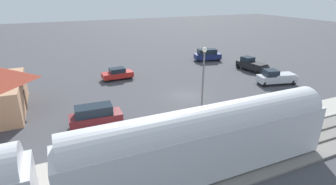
{
  "coord_description": "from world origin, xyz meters",
  "views": [
    {
      "loc": [
        -27.28,
        14.57,
        12.29
      ],
      "look_at": [
        -0.38,
        2.61,
        1.0
      ],
      "focal_mm": 28.21,
      "sensor_mm": 36.0,
      "label": 1
    }
  ],
  "objects_px": {
    "sedan_red": "(117,74)",
    "pedestrian_on_platform": "(293,108)",
    "suv_maroon": "(95,116)",
    "pedestrian_waiting_far": "(267,117)",
    "pickup_black": "(251,65)",
    "pickup_silver": "(276,77)",
    "suv_navy": "(207,55)",
    "light_pole_near_platform": "(203,77)"
  },
  "relations": [
    {
      "from": "suv_maroon",
      "to": "light_pole_near_platform",
      "type": "relative_size",
      "value": 0.65
    },
    {
      "from": "pedestrian_on_platform",
      "to": "pickup_silver",
      "type": "relative_size",
      "value": 0.3
    },
    {
      "from": "pedestrian_waiting_far",
      "to": "light_pole_near_platform",
      "type": "height_order",
      "value": "light_pole_near_platform"
    },
    {
      "from": "pedestrian_on_platform",
      "to": "suv_navy",
      "type": "distance_m",
      "value": 25.24
    },
    {
      "from": "pedestrian_waiting_far",
      "to": "pickup_black",
      "type": "height_order",
      "value": "pickup_black"
    },
    {
      "from": "pedestrian_on_platform",
      "to": "pickup_black",
      "type": "relative_size",
      "value": 0.3
    },
    {
      "from": "suv_navy",
      "to": "pickup_silver",
      "type": "distance_m",
      "value": 15.65
    },
    {
      "from": "pedestrian_waiting_far",
      "to": "suv_navy",
      "type": "relative_size",
      "value": 0.33
    },
    {
      "from": "sedan_red",
      "to": "suv_maroon",
      "type": "xyz_separation_m",
      "value": [
        -13.78,
        5.51,
        0.27
      ]
    },
    {
      "from": "pickup_black",
      "to": "suv_navy",
      "type": "bearing_deg",
      "value": 19.65
    },
    {
      "from": "suv_maroon",
      "to": "pedestrian_on_platform",
      "type": "bearing_deg",
      "value": -109.53
    },
    {
      "from": "light_pole_near_platform",
      "to": "sedan_red",
      "type": "bearing_deg",
      "value": 13.44
    },
    {
      "from": "pedestrian_on_platform",
      "to": "light_pole_near_platform",
      "type": "distance_m",
      "value": 10.07
    },
    {
      "from": "pickup_silver",
      "to": "pedestrian_on_platform",
      "type": "bearing_deg",
      "value": 142.99
    },
    {
      "from": "pickup_black",
      "to": "pedestrian_waiting_far",
      "type": "bearing_deg",
      "value": 143.43
    },
    {
      "from": "sedan_red",
      "to": "pedestrian_on_platform",
      "type": "bearing_deg",
      "value": -147.33
    },
    {
      "from": "pickup_silver",
      "to": "suv_maroon",
      "type": "bearing_deg",
      "value": 95.71
    },
    {
      "from": "pedestrian_waiting_far",
      "to": "light_pole_near_platform",
      "type": "bearing_deg",
      "value": 55.79
    },
    {
      "from": "pedestrian_on_platform",
      "to": "pickup_silver",
      "type": "xyz_separation_m",
      "value": [
        9.12,
        -6.88,
        -0.25
      ]
    },
    {
      "from": "sedan_red",
      "to": "pickup_black",
      "type": "xyz_separation_m",
      "value": [
        -4.35,
        -21.39,
        0.15
      ]
    },
    {
      "from": "sedan_red",
      "to": "suv_maroon",
      "type": "bearing_deg",
      "value": 158.21
    },
    {
      "from": "suv_navy",
      "to": "light_pole_near_platform",
      "type": "xyz_separation_m",
      "value": [
        -21.63,
        14.16,
        3.66
      ]
    },
    {
      "from": "suv_navy",
      "to": "pickup_silver",
      "type": "bearing_deg",
      "value": -173.99
    },
    {
      "from": "pedestrian_on_platform",
      "to": "light_pole_near_platform",
      "type": "relative_size",
      "value": 0.22
    },
    {
      "from": "pickup_black",
      "to": "pickup_silver",
      "type": "distance_m",
      "value": 7.03
    },
    {
      "from": "suv_maroon",
      "to": "sedan_red",
      "type": "bearing_deg",
      "value": -21.79
    },
    {
      "from": "pedestrian_on_platform",
      "to": "suv_navy",
      "type": "bearing_deg",
      "value": -11.98
    },
    {
      "from": "pedestrian_waiting_far",
      "to": "suv_maroon",
      "type": "xyz_separation_m",
      "value": [
        6.98,
        14.73,
        -0.13
      ]
    },
    {
      "from": "pickup_black",
      "to": "light_pole_near_platform",
      "type": "height_order",
      "value": "light_pole_near_platform"
    },
    {
      "from": "pedestrian_waiting_far",
      "to": "suv_maroon",
      "type": "height_order",
      "value": "suv_maroon"
    },
    {
      "from": "pedestrian_waiting_far",
      "to": "light_pole_near_platform",
      "type": "relative_size",
      "value": 0.22
    },
    {
      "from": "pedestrian_waiting_far",
      "to": "suv_maroon",
      "type": "relative_size",
      "value": 0.34
    },
    {
      "from": "suv_maroon",
      "to": "pickup_silver",
      "type": "distance_m",
      "value": 25.56
    },
    {
      "from": "pedestrian_on_platform",
      "to": "pickup_black",
      "type": "bearing_deg",
      "value": -27.52
    },
    {
      "from": "sedan_red",
      "to": "light_pole_near_platform",
      "type": "height_order",
      "value": "light_pole_near_platform"
    },
    {
      "from": "sedan_red",
      "to": "pickup_silver",
      "type": "distance_m",
      "value": 22.88
    },
    {
      "from": "pedestrian_on_platform",
      "to": "pickup_black",
      "type": "distance_m",
      "value": 18.05
    },
    {
      "from": "pickup_black",
      "to": "pickup_silver",
      "type": "xyz_separation_m",
      "value": [
        -6.88,
        1.46,
        0.0
      ]
    },
    {
      "from": "sedan_red",
      "to": "suv_navy",
      "type": "bearing_deg",
      "value": -76.68
    },
    {
      "from": "pedestrian_on_platform",
      "to": "pickup_black",
      "type": "xyz_separation_m",
      "value": [
        16.0,
        -8.34,
        -0.25
      ]
    },
    {
      "from": "suv_navy",
      "to": "suv_maroon",
      "type": "relative_size",
      "value": 1.05
    },
    {
      "from": "pickup_silver",
      "to": "light_pole_near_platform",
      "type": "bearing_deg",
      "value": 111.02
    }
  ]
}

